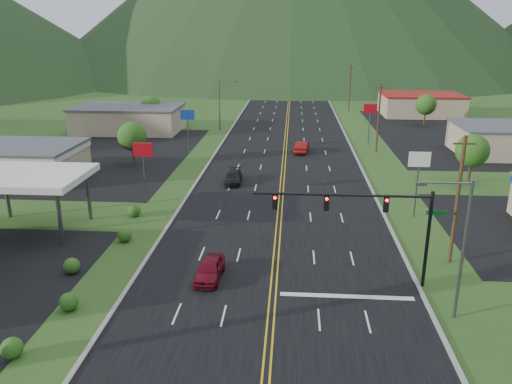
# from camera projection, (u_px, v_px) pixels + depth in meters

# --- Properties ---
(traffic_signal) EXTENTS (13.10, 0.43, 7.00)m
(traffic_signal) POSITION_uv_depth(u_px,v_px,m) (370.00, 213.00, 33.89)
(traffic_signal) COLOR black
(traffic_signal) RESTS_ON ground
(streetlight_east) EXTENTS (3.28, 0.25, 9.00)m
(streetlight_east) POSITION_uv_depth(u_px,v_px,m) (459.00, 241.00, 29.82)
(streetlight_east) COLOR #59595E
(streetlight_east) RESTS_ON ground
(streetlight_west) EXTENTS (3.28, 0.25, 9.00)m
(streetlight_west) POSITION_uv_depth(u_px,v_px,m) (221.00, 102.00, 88.34)
(streetlight_west) COLOR #59595E
(streetlight_west) RESTS_ON ground
(gas_canopy) EXTENTS (10.00, 8.00, 5.30)m
(gas_canopy) POSITION_uv_depth(u_px,v_px,m) (27.00, 178.00, 43.64)
(gas_canopy) COLOR white
(gas_canopy) RESTS_ON ground
(building_west_mid) EXTENTS (14.40, 10.40, 4.10)m
(building_west_mid) POSITION_uv_depth(u_px,v_px,m) (18.00, 160.00, 60.33)
(building_west_mid) COLOR #CCB38E
(building_west_mid) RESTS_ON ground
(building_west_far) EXTENTS (18.40, 11.40, 4.50)m
(building_west_far) POSITION_uv_depth(u_px,v_px,m) (129.00, 119.00, 88.50)
(building_west_far) COLOR #CCB38E
(building_west_far) RESTS_ON ground
(building_east_mid) EXTENTS (14.40, 11.40, 4.30)m
(building_east_mid) POSITION_uv_depth(u_px,v_px,m) (507.00, 140.00, 71.97)
(building_east_mid) COLOR #CCB38E
(building_east_mid) RESTS_ON ground
(building_east_far) EXTENTS (16.40, 12.40, 4.50)m
(building_east_far) POSITION_uv_depth(u_px,v_px,m) (421.00, 105.00, 105.42)
(building_east_far) COLOR #CCB38E
(building_east_far) RESTS_ON ground
(pole_sign_west_a) EXTENTS (2.00, 0.18, 6.40)m
(pole_sign_west_a) POSITION_uv_depth(u_px,v_px,m) (143.00, 156.00, 50.61)
(pole_sign_west_a) COLOR #59595E
(pole_sign_west_a) RESTS_ON ground
(pole_sign_west_b) EXTENTS (2.00, 0.18, 6.40)m
(pole_sign_west_b) POSITION_uv_depth(u_px,v_px,m) (188.00, 119.00, 71.48)
(pole_sign_west_b) COLOR #59595E
(pole_sign_west_b) RESTS_ON ground
(pole_sign_east_a) EXTENTS (2.00, 0.18, 6.40)m
(pole_sign_east_a) POSITION_uv_depth(u_px,v_px,m) (419.00, 166.00, 46.80)
(pole_sign_east_a) COLOR #59595E
(pole_sign_east_a) RESTS_ON ground
(pole_sign_east_b) EXTENTS (2.00, 0.18, 6.40)m
(pole_sign_east_b) POSITION_uv_depth(u_px,v_px,m) (370.00, 113.00, 77.16)
(pole_sign_east_b) COLOR #59595E
(pole_sign_east_b) RESTS_ON ground
(tree_west_a) EXTENTS (3.84, 3.84, 5.82)m
(tree_west_a) POSITION_uv_depth(u_px,v_px,m) (132.00, 136.00, 65.62)
(tree_west_a) COLOR #382314
(tree_west_a) RESTS_ON ground
(tree_west_b) EXTENTS (3.84, 3.84, 5.82)m
(tree_west_b) POSITION_uv_depth(u_px,v_px,m) (151.00, 106.00, 91.58)
(tree_west_b) COLOR #382314
(tree_west_b) RESTS_ON ground
(tree_east_a) EXTENTS (3.84, 3.84, 5.82)m
(tree_east_a) POSITION_uv_depth(u_px,v_px,m) (472.00, 151.00, 57.91)
(tree_east_a) COLOR #382314
(tree_east_a) RESTS_ON ground
(tree_east_b) EXTENTS (3.84, 3.84, 5.82)m
(tree_east_b) POSITION_uv_depth(u_px,v_px,m) (426.00, 105.00, 93.67)
(tree_east_b) COLOR #382314
(tree_east_b) RESTS_ON ground
(utility_pole_a) EXTENTS (1.60, 0.28, 10.00)m
(utility_pole_a) POSITION_uv_depth(u_px,v_px,m) (457.00, 200.00, 37.26)
(utility_pole_a) COLOR #382314
(utility_pole_a) RESTS_ON ground
(utility_pole_b) EXTENTS (1.60, 0.28, 10.00)m
(utility_pole_b) POSITION_uv_depth(u_px,v_px,m) (379.00, 118.00, 72.36)
(utility_pole_b) COLOR #382314
(utility_pole_b) RESTS_ON ground
(utility_pole_c) EXTENTS (1.60, 0.28, 10.00)m
(utility_pole_c) POSITION_uv_depth(u_px,v_px,m) (350.00, 88.00, 110.30)
(utility_pole_c) COLOR #382314
(utility_pole_c) RESTS_ON ground
(utility_pole_d) EXTENTS (1.60, 0.28, 10.00)m
(utility_pole_d) POSITION_uv_depth(u_px,v_px,m) (336.00, 73.00, 148.24)
(utility_pole_d) COLOR #382314
(utility_pole_d) RESTS_ON ground
(car_red_near) EXTENTS (1.95, 4.40, 1.47)m
(car_red_near) POSITION_uv_depth(u_px,v_px,m) (210.00, 269.00, 36.02)
(car_red_near) COLOR maroon
(car_red_near) RESTS_ON ground
(car_dark_mid) EXTENTS (2.05, 4.70, 1.34)m
(car_dark_mid) POSITION_uv_depth(u_px,v_px,m) (233.00, 178.00, 58.69)
(car_dark_mid) COLOR black
(car_dark_mid) RESTS_ON ground
(car_red_far) EXTENTS (2.43, 5.13, 1.62)m
(car_red_far) POSITION_uv_depth(u_px,v_px,m) (302.00, 147.00, 73.45)
(car_red_far) COLOR maroon
(car_red_far) RESTS_ON ground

